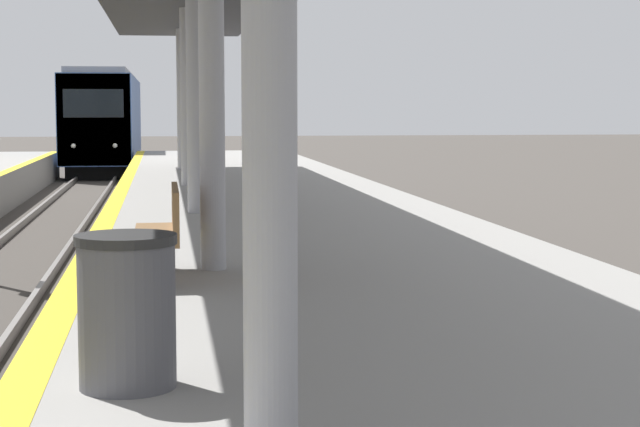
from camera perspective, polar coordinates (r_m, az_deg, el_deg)
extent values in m
cube|color=black|center=(48.55, -11.32, 2.66)|extent=(2.32, 14.79, 0.55)
cube|color=#33518C|center=(48.49, -11.36, 5.03)|extent=(2.73, 16.43, 3.46)
cube|color=yellow|center=(40.37, -11.97, 4.91)|extent=(2.68, 0.16, 3.39)
cube|color=black|center=(40.31, -11.99, 5.77)|extent=(2.18, 0.06, 1.04)
cube|color=gray|center=(48.51, -11.41, 7.22)|extent=(2.32, 15.61, 0.24)
sphere|color=white|center=(40.39, -13.01, 3.54)|extent=(0.18, 0.18, 0.18)
sphere|color=white|center=(40.29, -10.88, 3.58)|extent=(0.18, 0.18, 0.18)
cylinder|color=#99999E|center=(5.16, -2.72, 8.06)|extent=(0.27, 0.27, 3.86)
cylinder|color=#99999E|center=(11.30, -5.80, 6.75)|extent=(0.27, 0.27, 3.86)
cylinder|color=#99999E|center=(17.46, -6.70, 6.35)|extent=(0.27, 0.27, 3.86)
cylinder|color=#99999E|center=(23.61, -7.13, 6.17)|extent=(0.27, 0.27, 3.86)
cylinder|color=#99999E|center=(29.77, -7.39, 6.06)|extent=(0.27, 0.27, 3.86)
cylinder|color=#4C4C51|center=(6.67, -10.26, -5.40)|extent=(0.59, 0.59, 0.89)
cylinder|color=#262626|center=(6.59, -10.33, -1.36)|extent=(0.62, 0.62, 0.06)
cube|color=brown|center=(10.83, -8.71, -1.14)|extent=(0.44, 1.57, 0.08)
cube|color=brown|center=(10.80, -7.72, 0.25)|extent=(0.06, 1.57, 0.44)
cube|color=#262628|center=(10.24, -8.71, -2.89)|extent=(0.35, 0.08, 0.40)
cube|color=#262628|center=(11.48, -8.67, -1.96)|extent=(0.35, 0.08, 0.40)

